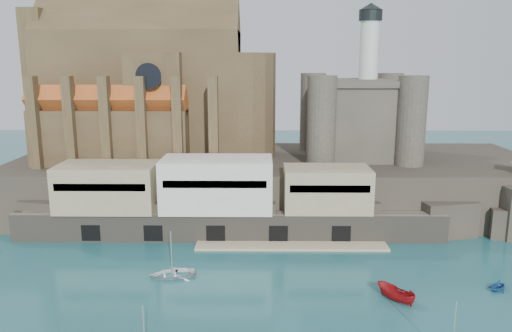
{
  "coord_description": "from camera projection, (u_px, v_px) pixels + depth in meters",
  "views": [
    {
      "loc": [
        -2.79,
        -55.88,
        28.7
      ],
      "look_at": [
        -3.7,
        32.0,
        9.94
      ],
      "focal_mm": 35.0,
      "sensor_mm": 36.0,
      "label": 1
    }
  ],
  "objects": [
    {
      "name": "castle_keep",
      "position": [
        358.0,
        114.0,
        96.79
      ],
      "size": [
        21.2,
        21.2,
        29.3
      ],
      "color": "#403B32",
      "rests_on": "promontory"
    },
    {
      "name": "ground",
      "position": [
        284.0,
        301.0,
        60.61
      ],
      "size": [
        300.0,
        300.0,
        0.0
      ],
      "primitive_type": "plane",
      "color": "#1A4F55",
      "rests_on": "ground"
    },
    {
      "name": "boat_7",
      "position": [
        498.0,
        290.0,
        63.52
      ],
      "size": [
        3.0,
        3.22,
        3.2
      ],
      "primitive_type": "imported",
      "rotation": [
        0.0,
        0.0,
        5.36
      ],
      "color": "#205299",
      "rests_on": "ground"
    },
    {
      "name": "boat_5",
      "position": [
        395.0,
        300.0,
        60.83
      ],
      "size": [
        2.83,
        2.84,
        5.27
      ],
      "primitive_type": "imported",
      "rotation": [
        0.0,
        0.0,
        3.87
      ],
      "color": "maroon",
      "rests_on": "ground"
    },
    {
      "name": "church",
      "position": [
        152.0,
        94.0,
        97.17
      ],
      "size": [
        47.0,
        25.93,
        30.51
      ],
      "color": "#453520",
      "rests_on": "promontory"
    },
    {
      "name": "promontory",
      "position": [
        274.0,
        183.0,
        98.09
      ],
      "size": [
        100.0,
        36.0,
        10.0
      ],
      "color": "black",
      "rests_on": "ground"
    },
    {
      "name": "boat_6",
      "position": [
        172.0,
        276.0,
        67.54
      ],
      "size": [
        2.31,
        4.63,
        6.23
      ],
      "primitive_type": "imported",
      "rotation": [
        0.0,
        0.0,
        4.95
      ],
      "color": "white",
      "rests_on": "ground"
    },
    {
      "name": "quay",
      "position": [
        216.0,
        200.0,
        82.01
      ],
      "size": [
        70.0,
        12.0,
        13.05
      ],
      "color": "#625A4E",
      "rests_on": "ground"
    }
  ]
}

